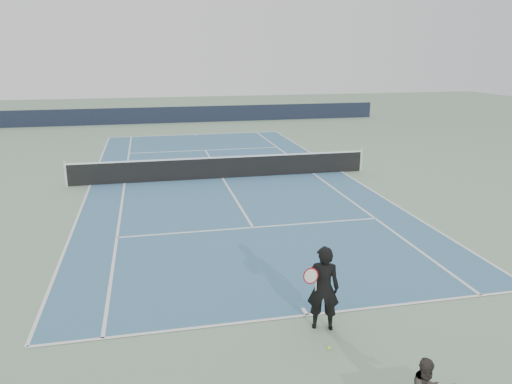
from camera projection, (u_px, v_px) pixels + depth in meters
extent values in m
plane|color=gray|center=(222.00, 178.00, 21.59)|extent=(80.00, 80.00, 0.00)
cube|color=teal|center=(222.00, 178.00, 21.59)|extent=(10.97, 23.77, 0.01)
cylinder|color=silver|center=(66.00, 174.00, 20.14)|extent=(0.10, 0.10, 1.07)
cylinder|color=silver|center=(361.00, 160.00, 22.75)|extent=(0.10, 0.10, 1.07)
cube|color=black|center=(222.00, 168.00, 21.47)|extent=(12.80, 0.03, 0.90)
cube|color=white|center=(222.00, 157.00, 21.34)|extent=(12.80, 0.04, 0.06)
cube|color=black|center=(188.00, 114.00, 38.24)|extent=(30.00, 0.25, 1.20)
imported|color=black|center=(323.00, 288.00, 9.74)|extent=(0.78, 0.66, 1.75)
torus|color=maroon|center=(311.00, 276.00, 9.55)|extent=(0.34, 0.18, 0.36)
cylinder|color=white|center=(311.00, 276.00, 9.55)|extent=(0.29, 0.14, 0.32)
cylinder|color=white|center=(316.00, 287.00, 9.68)|extent=(0.08, 0.13, 0.27)
sphere|color=#D7EA2F|center=(329.00, 348.00, 9.23)|extent=(0.07, 0.07, 0.07)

